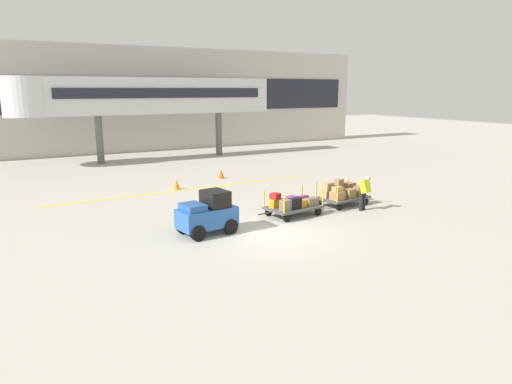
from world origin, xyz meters
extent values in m
plane|color=#B2ADA0|center=(0.00, 0.00, 0.00)|extent=(120.00, 120.00, 0.00)
cube|color=yellow|center=(0.25, 8.69, 0.00)|extent=(15.09, 0.86, 0.01)
cube|color=#BCB7AD|center=(0.00, 26.00, 4.33)|extent=(47.88, 2.40, 8.66)
cube|color=#1E232D|center=(0.00, 24.75, 4.76)|extent=(45.49, 0.12, 2.80)
cube|color=silver|center=(2.38, 20.00, 4.73)|extent=(16.82, 2.20, 2.60)
cylinder|color=silver|center=(-6.63, 20.00, 4.73)|extent=(3.00, 3.00, 2.60)
cube|color=#1E232D|center=(2.38, 18.86, 4.93)|extent=(15.13, 0.08, 0.70)
cylinder|color=#59595B|center=(-2.25, 20.00, 1.71)|extent=(0.50, 0.50, 3.43)
cylinder|color=#59595B|center=(7.00, 20.00, 1.71)|extent=(0.50, 0.50, 3.43)
cube|color=#2659A5|center=(-2.07, 1.12, 0.63)|extent=(2.23, 1.38, 0.70)
cube|color=black|center=(-1.70, 1.17, 1.28)|extent=(0.93, 1.09, 0.60)
cube|color=#225095|center=(-2.64, 1.04, 1.10)|extent=(0.82, 1.02, 0.24)
cylinder|color=black|center=(-2.81, 1.54, 0.28)|extent=(0.58, 0.26, 0.56)
cylinder|color=black|center=(-2.67, 0.51, 0.28)|extent=(0.58, 0.26, 0.56)
cylinder|color=black|center=(-1.46, 1.73, 0.28)|extent=(0.58, 0.26, 0.56)
cylinder|color=black|center=(-1.32, 0.69, 0.28)|extent=(0.58, 0.26, 0.56)
cube|color=#4C4C4F|center=(2.09, 1.69, 0.36)|extent=(2.47, 1.70, 0.08)
cylinder|color=gold|center=(0.96, 2.19, 0.75)|extent=(0.06, 0.06, 0.70)
cylinder|color=gold|center=(1.14, 0.91, 0.75)|extent=(0.06, 0.06, 0.70)
cylinder|color=gold|center=(3.05, 2.48, 0.75)|extent=(0.06, 0.06, 0.70)
cylinder|color=gold|center=(3.23, 1.20, 0.75)|extent=(0.06, 0.06, 0.70)
cylinder|color=black|center=(1.16, 2.17, 0.16)|extent=(0.33, 0.14, 0.32)
cylinder|color=black|center=(1.32, 0.99, 0.16)|extent=(0.33, 0.14, 0.32)
cylinder|color=black|center=(2.87, 2.40, 0.16)|extent=(0.33, 0.14, 0.32)
cylinder|color=black|center=(3.03, 1.22, 0.16)|extent=(0.33, 0.14, 0.32)
cylinder|color=#333333|center=(0.61, 1.49, 0.34)|extent=(0.70, 0.15, 0.05)
cube|color=orange|center=(1.34, 1.94, 0.58)|extent=(0.55, 0.40, 0.36)
cube|color=#726651|center=(1.44, 1.26, 0.62)|extent=(0.51, 0.42, 0.45)
cube|color=#8C338C|center=(1.79, 2.02, 0.54)|extent=(0.46, 0.33, 0.29)
cube|color=black|center=(1.90, 1.31, 0.62)|extent=(0.60, 0.37, 0.45)
cube|color=#8C338C|center=(2.26, 2.05, 0.57)|extent=(0.47, 0.44, 0.34)
cube|color=orange|center=(2.39, 1.45, 0.55)|extent=(0.53, 0.36, 0.29)
cube|color=#8C338C|center=(2.81, 2.10, 0.54)|extent=(0.61, 0.33, 0.29)
cube|color=#726651|center=(2.83, 1.46, 0.56)|extent=(0.63, 0.43, 0.33)
cube|color=red|center=(1.34, 1.94, 0.88)|extent=(0.44, 0.45, 0.23)
cube|color=#4C4C4F|center=(5.07, 2.10, 0.36)|extent=(2.47, 1.70, 0.08)
cylinder|color=gold|center=(3.93, 2.60, 0.75)|extent=(0.06, 0.06, 0.70)
cylinder|color=gold|center=(4.11, 1.32, 0.75)|extent=(0.06, 0.06, 0.70)
cylinder|color=gold|center=(6.03, 2.89, 0.75)|extent=(0.06, 0.06, 0.70)
cylinder|color=gold|center=(6.20, 1.61, 0.75)|extent=(0.06, 0.06, 0.70)
cylinder|color=black|center=(4.13, 2.58, 0.16)|extent=(0.33, 0.14, 0.32)
cylinder|color=black|center=(4.29, 1.40, 0.16)|extent=(0.33, 0.14, 0.32)
cylinder|color=black|center=(5.84, 2.81, 0.16)|extent=(0.33, 0.14, 0.32)
cylinder|color=black|center=(6.00, 1.63, 0.16)|extent=(0.33, 0.14, 0.32)
cylinder|color=#333333|center=(3.58, 1.90, 0.34)|extent=(0.70, 0.15, 0.05)
cube|color=tan|center=(4.37, 2.33, 0.57)|extent=(0.60, 0.46, 0.35)
cube|color=#9E7A4C|center=(4.45, 1.75, 0.59)|extent=(0.58, 0.57, 0.38)
cube|color=olive|center=(5.03, 2.37, 0.64)|extent=(0.44, 0.41, 0.48)
cube|color=olive|center=(5.14, 1.75, 0.60)|extent=(0.62, 0.50, 0.41)
cube|color=olive|center=(5.71, 2.49, 0.66)|extent=(0.54, 0.56, 0.52)
cube|color=olive|center=(5.80, 1.85, 0.63)|extent=(0.45, 0.42, 0.46)
cube|color=tan|center=(4.37, 2.33, 0.91)|extent=(0.47, 0.41, 0.32)
cube|color=tan|center=(4.45, 1.75, 0.88)|extent=(0.45, 0.32, 0.21)
cube|color=#9E7A4C|center=(5.03, 2.37, 1.02)|extent=(0.49, 0.38, 0.28)
cylinder|color=black|center=(5.13, 0.94, 0.41)|extent=(0.16, 0.16, 0.82)
cylinder|color=black|center=(5.32, 0.99, 0.41)|extent=(0.16, 0.16, 0.82)
cube|color=#D1E51E|center=(5.25, 0.87, 1.09)|extent=(0.49, 0.50, 0.61)
sphere|color=tan|center=(5.28, 0.75, 1.45)|extent=(0.22, 0.22, 0.22)
cone|color=#EA590F|center=(2.91, 10.70, 0.28)|extent=(0.36, 0.36, 0.55)
cone|color=orange|center=(-0.45, 9.06, 0.28)|extent=(0.36, 0.36, 0.55)
camera|label=1|loc=(-8.35, -13.96, 5.20)|focal=32.42mm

